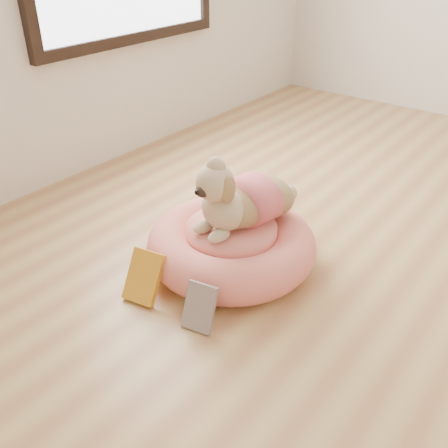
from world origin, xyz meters
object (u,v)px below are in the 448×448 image
Objects in this scene: book_white at (200,307)px; book_yellow at (144,277)px; dog at (241,187)px; pet_bed at (231,245)px.

book_yellow is at bearing 169.19° from book_white.
dog reaches higher than book_yellow.
book_yellow is 1.17× the size of book_white.
book_yellow is at bearing -97.93° from dog.
pet_bed is 3.51× the size of book_yellow.
pet_bed is 1.53× the size of dog.
book_yellow is at bearing -108.34° from pet_bed.
dog is at bearing 60.45° from book_yellow.
dog is (0.02, 0.04, 0.26)m from pet_bed.
pet_bed is 0.26m from dog.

